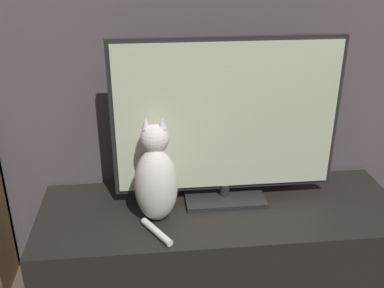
% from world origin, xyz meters
% --- Properties ---
extents(tv_stand, '(1.58, 0.56, 0.45)m').
position_xyz_m(tv_stand, '(0.00, 0.90, 0.22)').
color(tv_stand, black).
rests_on(tv_stand, ground_plane).
extents(tv, '(0.96, 0.21, 0.73)m').
position_xyz_m(tv, '(0.03, 0.98, 0.81)').
color(tv, black).
rests_on(tv, tv_stand).
extents(cat, '(0.19, 0.30, 0.44)m').
position_xyz_m(cat, '(-0.28, 0.86, 0.63)').
color(cat, silver).
rests_on(cat, tv_stand).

